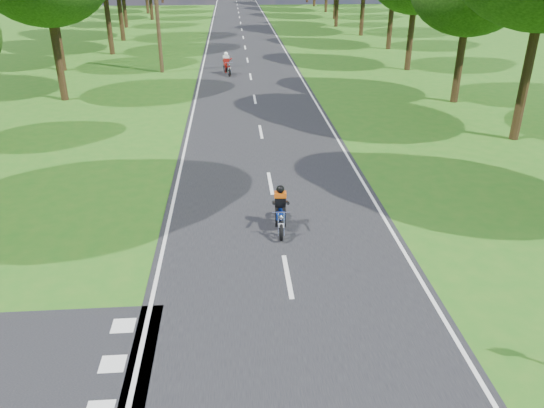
{
  "coord_description": "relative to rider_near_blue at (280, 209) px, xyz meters",
  "views": [
    {
      "loc": [
        -1.25,
        -9.27,
        7.41
      ],
      "look_at": [
        -0.25,
        4.0,
        1.1
      ],
      "focal_mm": 35.0,
      "sensor_mm": 36.0,
      "label": 1
    }
  ],
  "objects": [
    {
      "name": "road_markings",
      "position": [
        -0.18,
        43.59,
        -0.66
      ],
      "size": [
        7.4,
        140.0,
        0.01
      ],
      "color": "silver",
      "rests_on": "main_road"
    },
    {
      "name": "ground",
      "position": [
        -0.04,
        -4.54,
        -0.68
      ],
      "size": [
        160.0,
        160.0,
        0.0
      ],
      "primitive_type": "plane",
      "color": "#236116",
      "rests_on": "ground"
    },
    {
      "name": "telegraph_pole",
      "position": [
        -6.04,
        23.46,
        3.39
      ],
      "size": [
        1.2,
        0.26,
        8.0
      ],
      "color": "#382616",
      "rests_on": "ground"
    },
    {
      "name": "rider_far_red",
      "position": [
        -1.58,
        22.27,
        0.06
      ],
      "size": [
        0.94,
        1.83,
        1.46
      ],
      "primitive_type": null,
      "rotation": [
        0.0,
        0.0,
        0.21
      ],
      "color": "#9A140B",
      "rests_on": "main_road"
    },
    {
      "name": "rider_near_blue",
      "position": [
        0.0,
        0.0,
        0.0
      ],
      "size": [
        0.62,
        1.62,
        1.33
      ],
      "primitive_type": null,
      "rotation": [
        0.0,
        0.0,
        -0.06
      ],
      "color": "navy",
      "rests_on": "main_road"
    },
    {
      "name": "main_road",
      "position": [
        -0.04,
        45.46,
        -0.67
      ],
      "size": [
        7.0,
        140.0,
        0.02
      ],
      "primitive_type": "cube",
      "color": "black",
      "rests_on": "ground"
    }
  ]
}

